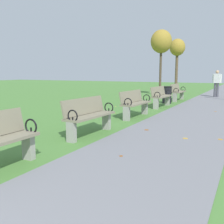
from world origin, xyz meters
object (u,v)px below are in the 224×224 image
at_px(park_bench_4, 135,103).
at_px(tree_1, 161,42).
at_px(park_bench_6, 178,92).
at_px(tree_2, 177,49).
at_px(park_bench_3, 89,115).
at_px(trash_bin, 167,95).
at_px(park_bench_5, 161,96).
at_px(pedestrian_walking, 217,82).

bearing_deg(park_bench_4, tree_1, 102.00).
xyz_separation_m(park_bench_6, tree_2, (-1.46, 5.48, 2.72)).
xyz_separation_m(park_bench_3, park_bench_6, (-0.00, 8.73, 0.00)).
distance_m(park_bench_3, tree_2, 14.54).
bearing_deg(park_bench_4, tree_2, 97.35).
bearing_deg(tree_1, park_bench_4, -78.00).
xyz_separation_m(park_bench_4, trash_bin, (-0.15, 4.37, -0.06)).
distance_m(park_bench_5, pedestrian_walking, 6.18).
bearing_deg(tree_1, pedestrian_walking, 4.66).
xyz_separation_m(park_bench_3, pedestrian_walking, (1.63, 11.70, 0.44)).
relative_size(park_bench_4, pedestrian_walking, 1.00).
height_order(park_bench_4, trash_bin, park_bench_4).
bearing_deg(tree_2, park_bench_4, -82.65).
distance_m(park_bench_5, park_bench_6, 2.97).
bearing_deg(park_bench_3, park_bench_6, 90.00).
xyz_separation_m(park_bench_4, park_bench_5, (0.00, 2.91, 0.00)).
height_order(park_bench_4, pedestrian_walking, pedestrian_walking).
height_order(park_bench_4, tree_1, tree_1).
height_order(park_bench_3, pedestrian_walking, pedestrian_walking).
xyz_separation_m(park_bench_3, trash_bin, (-0.15, 7.22, -0.06)).
xyz_separation_m(park_bench_4, park_bench_6, (-0.00, 5.88, 0.00)).
relative_size(pedestrian_walking, trash_bin, 1.93).
height_order(park_bench_6, tree_1, tree_1).
distance_m(tree_2, trash_bin, 7.64).
distance_m(tree_1, tree_2, 2.82).
xyz_separation_m(pedestrian_walking, trash_bin, (-1.78, -4.48, -0.50)).
height_order(tree_2, pedestrian_walking, tree_2).
relative_size(park_bench_4, trash_bin, 1.92).
bearing_deg(park_bench_6, park_bench_5, -90.00).
height_order(park_bench_6, pedestrian_walking, pedestrian_walking).
bearing_deg(trash_bin, park_bench_6, 84.44).
bearing_deg(tree_2, park_bench_3, -84.11).
bearing_deg(park_bench_6, park_bench_3, -90.00).
relative_size(park_bench_6, trash_bin, 1.91).
height_order(pedestrian_walking, trash_bin, pedestrian_walking).
bearing_deg(park_bench_3, tree_1, 99.06).
relative_size(park_bench_3, park_bench_6, 1.01).
bearing_deg(trash_bin, tree_2, 100.67).
bearing_deg(park_bench_3, park_bench_4, 90.00).
bearing_deg(pedestrian_walking, park_bench_4, -100.44).
xyz_separation_m(park_bench_5, pedestrian_walking, (1.63, 5.94, 0.44)).
bearing_deg(tree_2, pedestrian_walking, -39.00).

